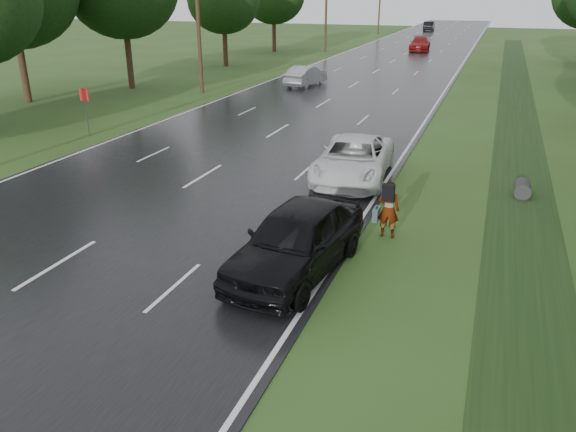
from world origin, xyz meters
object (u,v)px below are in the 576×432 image
(dark_sedan, at_px, (297,239))
(pedestrian, at_px, (388,209))
(road_sign, at_px, (85,102))
(silver_sedan, at_px, (306,76))
(white_pickup, at_px, (353,159))

(dark_sedan, bearing_deg, pedestrian, 67.00)
(road_sign, bearing_deg, dark_sedan, -35.07)
(dark_sedan, distance_m, silver_sedan, 29.96)
(pedestrian, distance_m, silver_sedan, 27.75)
(pedestrian, height_order, silver_sedan, pedestrian)
(silver_sedan, bearing_deg, road_sign, 82.43)
(pedestrian, height_order, white_pickup, pedestrian)
(dark_sedan, bearing_deg, silver_sedan, 114.80)
(pedestrian, height_order, dark_sedan, dark_sedan)
(road_sign, height_order, white_pickup, road_sign)
(white_pickup, height_order, dark_sedan, dark_sedan)
(white_pickup, xyz_separation_m, silver_sedan, (-8.81, 20.64, -0.05))
(road_sign, relative_size, silver_sedan, 0.52)
(white_pickup, relative_size, dark_sedan, 1.07)
(pedestrian, bearing_deg, white_pickup, -65.31)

